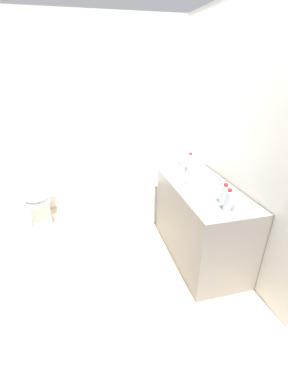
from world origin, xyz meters
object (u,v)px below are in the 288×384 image
bathtub (134,193)px  drinking_glass_0 (236,207)px  water_bottle_2 (228,201)px  drinking_glass_2 (196,173)px  drinking_glass_3 (219,192)px  water_bottle_1 (190,163)px  water_bottle_0 (224,194)px  drinking_glass_1 (187,165)px  sink_faucet (218,180)px  soap_dish (187,175)px  toilet_paper_roll (26,224)px  sink_basin (202,182)px  toilet (38,200)px

bathtub → drinking_glass_0: bearing=-71.3°
water_bottle_2 → drinking_glass_2: bearing=85.3°
drinking_glass_2 → drinking_glass_3: bearing=-89.1°
water_bottle_1 → water_bottle_2: (-0.04, -0.88, -0.01)m
water_bottle_0 → drinking_glass_1: bearing=88.7°
sink_faucet → drinking_glass_3: (-0.14, -0.27, 0.00)m
bathtub → soap_dish: size_ratio=17.37×
soap_dish → drinking_glass_3: bearing=-80.5°
water_bottle_0 → drinking_glass_0: bearing=-77.0°
sink_faucet → water_bottle_1: 0.40m
soap_dish → toilet_paper_roll: bearing=160.1°
bathtub → soap_dish: bearing=-60.1°
water_bottle_1 → water_bottle_0: bearing=-90.4°
drinking_glass_1 → drinking_glass_2: drinking_glass_2 is taller
bathtub → toilet_paper_roll: bearing=-177.0°
bathtub → sink_basin: bathtub is taller
sink_basin → drinking_glass_2: drinking_glass_2 is taller
water_bottle_0 → soap_dish: water_bottle_0 is taller
toilet → soap_dish: size_ratio=8.12×
drinking_glass_1 → bathtub: bearing=132.9°
water_bottle_1 → water_bottle_2: bearing=-92.7°
sink_faucet → soap_dish: size_ratio=1.69×
water_bottle_1 → toilet_paper_roll: water_bottle_1 is taller
bathtub → drinking_glass_3: size_ratio=20.25×
toilet_paper_roll → drinking_glass_1: bearing=-13.6°
sink_basin → soap_dish: 0.27m
toilet → drinking_glass_2: size_ratio=8.66×
soap_dish → toilet_paper_roll: 2.20m
water_bottle_2 → drinking_glass_2: water_bottle_2 is taller
sink_faucet → drinking_glass_1: 0.50m
bathtub → toilet_paper_roll: (-1.48, -0.08, -0.24)m
toilet → water_bottle_1: water_bottle_1 is taller
water_bottle_1 → drinking_glass_1: (0.01, 0.11, -0.07)m
drinking_glass_0 → soap_dish: drinking_glass_0 is taller
toilet → drinking_glass_3: size_ratio=9.46×
water_bottle_2 → drinking_glass_1: 1.00m
sink_faucet → water_bottle_0: (-0.17, -0.41, 0.05)m
drinking_glass_0 → sink_basin: bearing=94.9°
drinking_glass_2 → drinking_glass_3: drinking_glass_2 is taller
sink_basin → toilet_paper_roll: 2.34m
drinking_glass_2 → toilet: bearing=155.6°
bathtub → drinking_glass_0: size_ratio=20.14×
water_bottle_0 → toilet_paper_roll: (-1.99, 1.37, -0.86)m
toilet → water_bottle_0: bearing=48.2°
sink_basin → drinking_glass_1: bearing=86.0°
toilet_paper_roll → water_bottle_0: bearing=-34.5°
drinking_glass_1 → drinking_glass_2: bearing=-89.0°
toilet → drinking_glass_2: bearing=62.6°
sink_faucet → drinking_glass_3: same height
sink_basin → sink_faucet: bearing=0.0°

